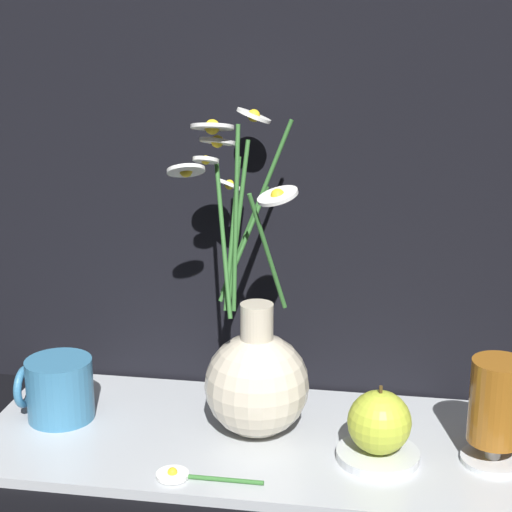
# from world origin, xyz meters

# --- Properties ---
(ground_plane) EXTENTS (6.00, 6.00, 0.00)m
(ground_plane) POSITION_xyz_m (0.00, 0.00, 0.00)
(ground_plane) COLOR black
(shelf) EXTENTS (0.65, 0.28, 0.01)m
(shelf) POSITION_xyz_m (0.00, 0.00, 0.01)
(shelf) COLOR #B2B7BC
(shelf) RESTS_ON ground_plane
(vase_with_flowers) EXTENTS (0.16, 0.17, 0.38)m
(vase_with_flowers) POSITION_xyz_m (0.00, 0.01, 0.09)
(vase_with_flowers) COLOR beige
(vase_with_flowers) RESTS_ON shelf
(yellow_mug) EXTENTS (0.09, 0.08, 0.08)m
(yellow_mug) POSITION_xyz_m (-0.25, 0.01, 0.05)
(yellow_mug) COLOR teal
(yellow_mug) RESTS_ON shelf
(tea_glass) EXTENTS (0.07, 0.07, 0.12)m
(tea_glass) POSITION_xyz_m (0.27, -0.02, 0.08)
(tea_glass) COLOR silver
(tea_glass) RESTS_ON shelf
(saucer_plate) EXTENTS (0.09, 0.09, 0.01)m
(saucer_plate) POSITION_xyz_m (0.14, -0.03, 0.02)
(saucer_plate) COLOR silver
(saucer_plate) RESTS_ON shelf
(orange_fruit) EXTENTS (0.07, 0.07, 0.08)m
(orange_fruit) POSITION_xyz_m (0.14, -0.03, 0.06)
(orange_fruit) COLOR #B7C638
(orange_fruit) RESTS_ON saucer_plate
(loose_daisy) EXTENTS (0.12, 0.04, 0.01)m
(loose_daisy) POSITION_xyz_m (-0.06, -0.11, 0.02)
(loose_daisy) COLOR #336B2D
(loose_daisy) RESTS_ON shelf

